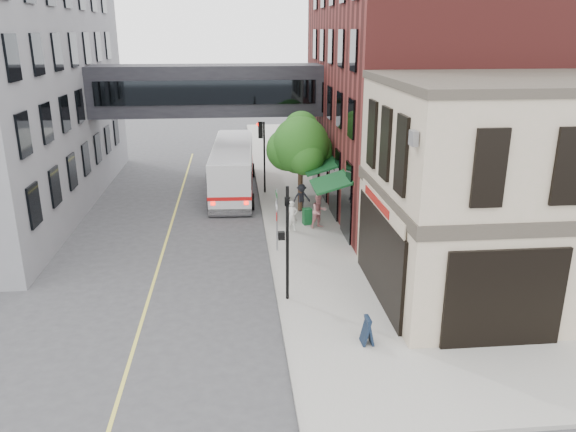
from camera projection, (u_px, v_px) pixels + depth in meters
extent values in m
plane|color=#38383A|center=(282.00, 328.00, 19.83)|extent=(120.00, 120.00, 0.00)
cube|color=gray|center=(295.00, 207.00, 33.21)|extent=(4.00, 60.00, 0.15)
cube|color=tan|center=(513.00, 195.00, 21.26)|extent=(10.00, 8.00, 8.15)
cube|color=#38332B|center=(513.00, 193.00, 21.23)|extent=(10.12, 8.12, 0.50)
cube|color=#38332B|center=(528.00, 81.00, 19.92)|extent=(10.12, 8.12, 0.30)
cube|color=black|center=(379.00, 254.00, 21.49)|extent=(0.14, 6.40, 3.40)
cube|color=black|center=(378.00, 254.00, 21.49)|extent=(0.04, 5.90, 3.00)
cube|color=maroon|center=(376.00, 201.00, 21.44)|extent=(0.03, 3.60, 0.32)
cube|color=#5A1E1C|center=(430.00, 84.00, 32.70)|extent=(12.00, 18.00, 14.00)
cube|color=#0D3913|center=(315.00, 159.00, 32.15)|extent=(1.80, 13.00, 0.40)
cube|color=black|center=(207.00, 90.00, 34.49)|extent=(14.00, 3.00, 3.00)
cube|color=black|center=(206.00, 93.00, 33.03)|extent=(13.00, 0.08, 1.40)
cube|color=black|center=(208.00, 88.00, 35.96)|extent=(13.00, 0.08, 1.40)
cylinder|color=black|center=(287.00, 244.00, 20.99)|extent=(0.12, 0.12, 4.50)
cube|color=black|center=(282.00, 236.00, 20.86)|extent=(0.25, 0.22, 0.30)
imported|color=black|center=(287.00, 197.00, 20.41)|extent=(0.20, 0.16, 1.00)
cylinder|color=black|center=(264.00, 158.00, 35.16)|extent=(0.12, 0.12, 4.50)
cube|color=black|center=(261.00, 152.00, 35.03)|extent=(0.25, 0.22, 0.30)
cube|color=black|center=(260.00, 130.00, 34.58)|extent=(0.28, 0.28, 1.00)
sphere|color=#FF0C05|center=(258.00, 124.00, 34.46)|extent=(0.18, 0.18, 0.18)
cylinder|color=gray|center=(277.00, 220.00, 25.95)|extent=(0.08, 0.08, 3.00)
cube|color=white|center=(276.00, 206.00, 25.73)|extent=(0.03, 0.75, 0.22)
cube|color=#0C591E|center=(276.00, 194.00, 25.55)|extent=(0.03, 0.70, 0.18)
cube|color=#B20C0C|center=(277.00, 216.00, 25.89)|extent=(0.03, 0.30, 0.40)
cylinder|color=#382619|center=(300.00, 187.00, 31.81)|extent=(0.28, 0.28, 2.80)
sphere|color=#245416|center=(301.00, 145.00, 31.06)|extent=(3.20, 3.20, 3.20)
sphere|color=#245416|center=(314.00, 150.00, 31.73)|extent=(2.20, 2.20, 2.20)
sphere|color=#245416|center=(288.00, 150.00, 31.37)|extent=(2.40, 2.40, 2.40)
sphere|color=#245416|center=(301.00, 129.00, 31.38)|extent=(2.00, 2.00, 2.00)
cube|color=#D8CC4C|center=(168.00, 235.00, 28.80)|extent=(0.12, 40.00, 0.01)
cube|color=silver|center=(233.00, 167.00, 36.19)|extent=(2.89, 11.26, 2.82)
cube|color=black|center=(233.00, 160.00, 36.04)|extent=(2.94, 11.07, 1.02)
cube|color=#B20C0C|center=(233.00, 174.00, 36.35)|extent=(2.94, 11.29, 0.21)
cylinder|color=black|center=(210.00, 202.00, 32.61)|extent=(0.33, 0.98, 0.97)
cylinder|color=black|center=(252.00, 202.00, 32.74)|extent=(0.33, 0.98, 0.97)
cylinder|color=black|center=(218.00, 171.00, 39.98)|extent=(0.33, 0.98, 0.97)
cylinder|color=black|center=(252.00, 170.00, 40.11)|extent=(0.33, 0.98, 0.97)
imported|color=white|center=(292.00, 216.00, 28.80)|extent=(0.62, 0.44, 1.58)
imported|color=#CD8585|center=(319.00, 211.00, 29.19)|extent=(1.05, 0.95, 1.78)
imported|color=black|center=(301.00, 198.00, 31.91)|extent=(1.14, 0.82, 1.59)
cube|color=#135427|center=(307.00, 216.00, 29.86)|extent=(0.51, 0.47, 0.87)
cube|color=black|center=(367.00, 330.00, 18.46)|extent=(0.36, 0.54, 0.95)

